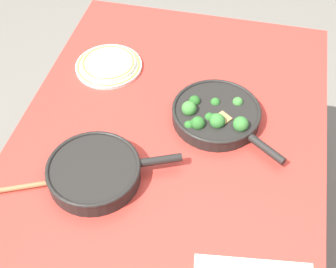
# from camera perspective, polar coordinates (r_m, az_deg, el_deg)

# --- Properties ---
(ground_plane) EXTENTS (14.00, 14.00, 0.00)m
(ground_plane) POSITION_cam_1_polar(r_m,az_deg,el_deg) (2.06, 0.00, -14.68)
(ground_plane) COLOR slate
(dining_table_red) EXTENTS (1.33, 0.94, 0.77)m
(dining_table_red) POSITION_cam_1_polar(r_m,az_deg,el_deg) (1.48, 0.00, -2.53)
(dining_table_red) COLOR red
(dining_table_red) RESTS_ON ground_plane
(skillet_broccoli) EXTENTS (0.30, 0.36, 0.08)m
(skillet_broccoli) POSITION_cam_1_polar(r_m,az_deg,el_deg) (1.45, 5.93, 2.37)
(skillet_broccoli) COLOR black
(skillet_broccoli) RESTS_ON dining_table_red
(skillet_eggs) EXTENTS (0.26, 0.36, 0.06)m
(skillet_eggs) POSITION_cam_1_polar(r_m,az_deg,el_deg) (1.32, -8.91, -4.57)
(skillet_eggs) COLOR black
(skillet_eggs) RESTS_ON dining_table_red
(wooden_spoon) EXTENTS (0.18, 0.37, 0.02)m
(wooden_spoon) POSITION_cam_1_polar(r_m,az_deg,el_deg) (1.35, -14.90, -5.86)
(wooden_spoon) COLOR #996B42
(wooden_spoon) RESTS_ON dining_table_red
(dinner_plate_stack) EXTENTS (0.23, 0.23, 0.03)m
(dinner_plate_stack) POSITION_cam_1_polar(r_m,az_deg,el_deg) (1.65, -7.25, 8.40)
(dinner_plate_stack) COLOR silver
(dinner_plate_stack) RESTS_ON dining_table_red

